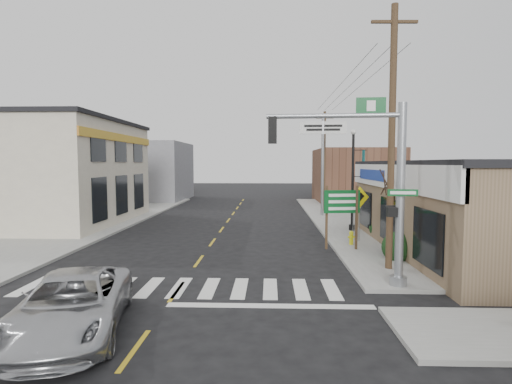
{
  "coord_description": "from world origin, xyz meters",
  "views": [
    {
      "loc": [
        2.97,
        -12.43,
        4.11
      ],
      "look_at": [
        2.35,
        5.7,
        2.8
      ],
      "focal_mm": 28.0,
      "sensor_mm": 36.0,
      "label": 1
    }
  ],
  "objects_px": {
    "dance_center_sign": "(323,142)",
    "bare_tree": "(395,176)",
    "guide_sign": "(342,208)",
    "utility_pole_far": "(324,160)",
    "traffic_signal_pole": "(378,174)",
    "utility_pole_near": "(392,136)",
    "suv": "(72,305)",
    "fire_hydrant": "(351,237)",
    "lamp_post": "(354,172)"
  },
  "relations": [
    {
      "from": "utility_pole_near",
      "to": "bare_tree",
      "type": "bearing_deg",
      "value": 67.55
    },
    {
      "from": "traffic_signal_pole",
      "to": "utility_pole_near",
      "type": "bearing_deg",
      "value": 68.08
    },
    {
      "from": "dance_center_sign",
      "to": "lamp_post",
      "type": "bearing_deg",
      "value": -79.79
    },
    {
      "from": "suv",
      "to": "guide_sign",
      "type": "relative_size",
      "value": 1.73
    },
    {
      "from": "bare_tree",
      "to": "utility_pole_far",
      "type": "relative_size",
      "value": 0.52
    },
    {
      "from": "lamp_post",
      "to": "utility_pole_far",
      "type": "xyz_separation_m",
      "value": [
        -0.44,
        9.67,
        0.78
      ]
    },
    {
      "from": "fire_hydrant",
      "to": "utility_pole_near",
      "type": "relative_size",
      "value": 0.07
    },
    {
      "from": "guide_sign",
      "to": "traffic_signal_pole",
      "type": "bearing_deg",
      "value": -96.25
    },
    {
      "from": "fire_hydrant",
      "to": "lamp_post",
      "type": "xyz_separation_m",
      "value": [
        0.96,
        4.26,
        3.08
      ]
    },
    {
      "from": "dance_center_sign",
      "to": "bare_tree",
      "type": "height_order",
      "value": "dance_center_sign"
    },
    {
      "from": "traffic_signal_pole",
      "to": "bare_tree",
      "type": "xyz_separation_m",
      "value": [
        2.06,
        4.85,
        -0.22
      ]
    },
    {
      "from": "fire_hydrant",
      "to": "utility_pole_near",
      "type": "distance_m",
      "value": 6.4
    },
    {
      "from": "traffic_signal_pole",
      "to": "lamp_post",
      "type": "distance_m",
      "value": 10.88
    },
    {
      "from": "bare_tree",
      "to": "utility_pole_near",
      "type": "bearing_deg",
      "value": -110.54
    },
    {
      "from": "guide_sign",
      "to": "utility_pole_far",
      "type": "bearing_deg",
      "value": 77.48
    },
    {
      "from": "utility_pole_far",
      "to": "traffic_signal_pole",
      "type": "bearing_deg",
      "value": -91.11
    },
    {
      "from": "traffic_signal_pole",
      "to": "guide_sign",
      "type": "relative_size",
      "value": 2.05
    },
    {
      "from": "lamp_post",
      "to": "dance_center_sign",
      "type": "relative_size",
      "value": 0.8
    },
    {
      "from": "lamp_post",
      "to": "utility_pole_far",
      "type": "distance_m",
      "value": 9.71
    },
    {
      "from": "bare_tree",
      "to": "lamp_post",
      "type": "bearing_deg",
      "value": 95.55
    },
    {
      "from": "traffic_signal_pole",
      "to": "utility_pole_far",
      "type": "height_order",
      "value": "utility_pole_far"
    },
    {
      "from": "traffic_signal_pole",
      "to": "guide_sign",
      "type": "bearing_deg",
      "value": 95.74
    },
    {
      "from": "fire_hydrant",
      "to": "bare_tree",
      "type": "bearing_deg",
      "value": -47.3
    },
    {
      "from": "suv",
      "to": "traffic_signal_pole",
      "type": "distance_m",
      "value": 9.55
    },
    {
      "from": "dance_center_sign",
      "to": "bare_tree",
      "type": "bearing_deg",
      "value": -80.83
    },
    {
      "from": "utility_pole_far",
      "to": "fire_hydrant",
      "type": "bearing_deg",
      "value": -90.35
    },
    {
      "from": "fire_hydrant",
      "to": "bare_tree",
      "type": "relative_size",
      "value": 0.16
    },
    {
      "from": "dance_center_sign",
      "to": "bare_tree",
      "type": "relative_size",
      "value": 1.72
    },
    {
      "from": "bare_tree",
      "to": "utility_pole_far",
      "type": "xyz_separation_m",
      "value": [
        -1.01,
        15.6,
        0.82
      ]
    },
    {
      "from": "lamp_post",
      "to": "utility_pole_near",
      "type": "relative_size",
      "value": 0.61
    },
    {
      "from": "dance_center_sign",
      "to": "utility_pole_far",
      "type": "height_order",
      "value": "utility_pole_far"
    },
    {
      "from": "dance_center_sign",
      "to": "utility_pole_near",
      "type": "bearing_deg",
      "value": -85.74
    },
    {
      "from": "utility_pole_far",
      "to": "lamp_post",
      "type": "bearing_deg",
      "value": -85.61
    },
    {
      "from": "utility_pole_near",
      "to": "utility_pole_far",
      "type": "bearing_deg",
      "value": 88.08
    },
    {
      "from": "dance_center_sign",
      "to": "utility_pole_far",
      "type": "xyz_separation_m",
      "value": [
        0.5,
        2.81,
        -1.33
      ]
    },
    {
      "from": "guide_sign",
      "to": "utility_pole_far",
      "type": "height_order",
      "value": "utility_pole_far"
    },
    {
      "from": "bare_tree",
      "to": "utility_pole_far",
      "type": "height_order",
      "value": "utility_pole_far"
    },
    {
      "from": "traffic_signal_pole",
      "to": "suv",
      "type": "bearing_deg",
      "value": -151.75
    },
    {
      "from": "utility_pole_near",
      "to": "suv",
      "type": "bearing_deg",
      "value": -149.75
    },
    {
      "from": "bare_tree",
      "to": "suv",
      "type": "bearing_deg",
      "value": -140.32
    },
    {
      "from": "utility_pole_near",
      "to": "utility_pole_far",
      "type": "distance_m",
      "value": 18.32
    },
    {
      "from": "bare_tree",
      "to": "utility_pole_near",
      "type": "relative_size",
      "value": 0.44
    },
    {
      "from": "traffic_signal_pole",
      "to": "dance_center_sign",
      "type": "distance_m",
      "value": 17.74
    },
    {
      "from": "suv",
      "to": "traffic_signal_pole",
      "type": "relative_size",
      "value": 0.84
    },
    {
      "from": "suv",
      "to": "utility_pole_far",
      "type": "xyz_separation_m",
      "value": [
        9.3,
        24.15,
        3.65
      ]
    },
    {
      "from": "guide_sign",
      "to": "bare_tree",
      "type": "height_order",
      "value": "bare_tree"
    },
    {
      "from": "fire_hydrant",
      "to": "lamp_post",
      "type": "height_order",
      "value": "lamp_post"
    },
    {
      "from": "utility_pole_near",
      "to": "traffic_signal_pole",
      "type": "bearing_deg",
      "value": -117.89
    },
    {
      "from": "guide_sign",
      "to": "dance_center_sign",
      "type": "relative_size",
      "value": 0.4
    },
    {
      "from": "suv",
      "to": "fire_hydrant",
      "type": "height_order",
      "value": "suv"
    }
  ]
}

